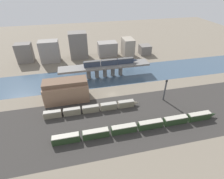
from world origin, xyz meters
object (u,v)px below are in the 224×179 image
train_on_bridge (111,62)px  signal_tower (165,90)px  train_yard_mid (93,109)px  train_yard_near (140,126)px  warehouse_building (66,90)px

train_on_bridge → signal_tower: signal_tower is taller
train_yard_mid → train_on_bridge: bearing=63.8°
train_yard_near → train_on_bridge: bearing=92.4°
warehouse_building → train_on_bridge: bearing=35.7°
train_yard_near → warehouse_building: 47.83m
train_yard_near → signal_tower: signal_tower is taller
train_yard_mid → warehouse_building: size_ratio=2.06×
train_on_bridge → warehouse_building: bearing=-144.3°
train_on_bridge → warehouse_building: (-31.83, -22.87, -4.75)m
train_yard_near → train_yard_mid: bearing=138.4°
train_on_bridge → train_yard_mid: (-18.43, -37.52, -9.16)m
warehouse_building → train_yard_mid: bearing=-47.5°
train_yard_mid → signal_tower: size_ratio=3.83×
signal_tower → train_yard_mid: bearing=-178.2°
warehouse_building → signal_tower: signal_tower is taller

